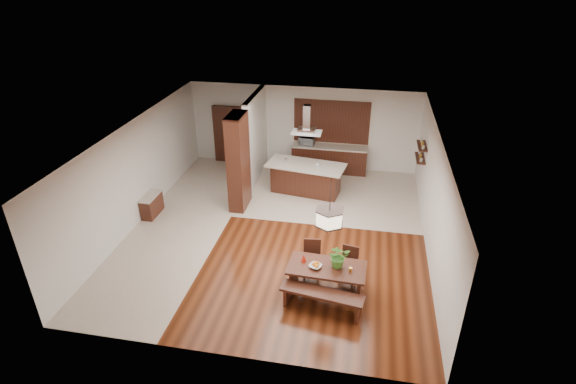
% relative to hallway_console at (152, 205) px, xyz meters
% --- Properties ---
extents(room_shell, '(9.00, 9.04, 2.92)m').
position_rel_hallway_console_xyz_m(room_shell, '(3.81, -0.20, 1.75)').
color(room_shell, '#3D190B').
rests_on(room_shell, ground).
extents(tile_hallway, '(2.50, 9.00, 0.01)m').
position_rel_hallway_console_xyz_m(tile_hallway, '(1.06, -0.20, -0.31)').
color(tile_hallway, beige).
rests_on(tile_hallway, ground).
extents(tile_kitchen, '(5.50, 4.00, 0.01)m').
position_rel_hallway_console_xyz_m(tile_kitchen, '(5.06, 2.30, -0.31)').
color(tile_kitchen, beige).
rests_on(tile_kitchen, ground).
extents(soffit_band, '(8.00, 9.00, 0.02)m').
position_rel_hallway_console_xyz_m(soffit_band, '(3.81, -0.20, 2.57)').
color(soffit_band, '#3F220F').
rests_on(soffit_band, room_shell).
extents(partition_pier, '(0.45, 1.00, 2.90)m').
position_rel_hallway_console_xyz_m(partition_pier, '(2.41, 1.00, 1.14)').
color(partition_pier, black).
rests_on(partition_pier, ground).
extents(partition_stub, '(0.18, 2.40, 2.90)m').
position_rel_hallway_console_xyz_m(partition_stub, '(2.41, 3.10, 1.14)').
color(partition_stub, silver).
rests_on(partition_stub, ground).
extents(hallway_console, '(0.37, 0.88, 0.63)m').
position_rel_hallway_console_xyz_m(hallway_console, '(0.00, 0.00, 0.00)').
color(hallway_console, black).
rests_on(hallway_console, ground).
extents(hallway_doorway, '(1.10, 0.20, 2.10)m').
position_rel_hallway_console_xyz_m(hallway_doorway, '(1.11, 4.20, 0.74)').
color(hallway_doorway, black).
rests_on(hallway_doorway, ground).
extents(rear_counter, '(2.60, 0.62, 0.95)m').
position_rel_hallway_console_xyz_m(rear_counter, '(4.81, 4.00, 0.16)').
color(rear_counter, black).
rests_on(rear_counter, ground).
extents(kitchen_window, '(2.60, 0.08, 1.50)m').
position_rel_hallway_console_xyz_m(kitchen_window, '(4.81, 4.26, 1.44)').
color(kitchen_window, '#A96232').
rests_on(kitchen_window, room_shell).
extents(shelf_lower, '(0.26, 0.90, 0.04)m').
position_rel_hallway_console_xyz_m(shelf_lower, '(7.68, 2.40, 1.08)').
color(shelf_lower, black).
rests_on(shelf_lower, room_shell).
extents(shelf_upper, '(0.26, 0.90, 0.04)m').
position_rel_hallway_console_xyz_m(shelf_upper, '(7.68, 2.40, 1.49)').
color(shelf_upper, black).
rests_on(shelf_upper, room_shell).
extents(dining_table, '(1.75, 0.93, 0.71)m').
position_rel_hallway_console_xyz_m(dining_table, '(5.42, -2.52, 0.21)').
color(dining_table, black).
rests_on(dining_table, ground).
extents(dining_bench, '(1.83, 0.66, 0.50)m').
position_rel_hallway_console_xyz_m(dining_bench, '(5.39, -3.14, -0.06)').
color(dining_bench, black).
rests_on(dining_bench, ground).
extents(dining_chair_left, '(0.45, 0.45, 0.92)m').
position_rel_hallway_console_xyz_m(dining_chair_left, '(5.01, -1.98, 0.14)').
color(dining_chair_left, black).
rests_on(dining_chair_left, ground).
extents(dining_chair_right, '(0.45, 0.45, 0.88)m').
position_rel_hallway_console_xyz_m(dining_chair_right, '(5.87, -2.02, 0.12)').
color(dining_chair_right, black).
rests_on(dining_chair_right, ground).
extents(pendant_lantern, '(0.64, 0.64, 1.31)m').
position_rel_hallway_console_xyz_m(pendant_lantern, '(5.42, -2.52, 1.93)').
color(pendant_lantern, beige).
rests_on(pendant_lantern, room_shell).
extents(foliage_plant, '(0.57, 0.53, 0.53)m').
position_rel_hallway_console_xyz_m(foliage_plant, '(5.66, -2.46, 0.66)').
color(foliage_plant, '#3F7B29').
rests_on(foliage_plant, dining_table).
extents(fruit_bowl, '(0.35, 0.35, 0.07)m').
position_rel_hallway_console_xyz_m(fruit_bowl, '(5.17, -2.60, 0.43)').
color(fruit_bowl, beige).
rests_on(fruit_bowl, dining_table).
extents(napkin_cone, '(0.13, 0.13, 0.19)m').
position_rel_hallway_console_xyz_m(napkin_cone, '(4.88, -2.43, 0.50)').
color(napkin_cone, '#B61C0D').
rests_on(napkin_cone, dining_table).
extents(gold_ornament, '(0.10, 0.10, 0.10)m').
position_rel_hallway_console_xyz_m(gold_ornament, '(5.94, -2.61, 0.45)').
color(gold_ornament, gold).
rests_on(gold_ornament, dining_table).
extents(kitchen_island, '(2.57, 1.43, 1.01)m').
position_rel_hallway_console_xyz_m(kitchen_island, '(4.24, 2.22, 0.20)').
color(kitchen_island, black).
rests_on(kitchen_island, ground).
extents(range_hood, '(0.90, 0.55, 0.87)m').
position_rel_hallway_console_xyz_m(range_hood, '(4.24, 2.23, 2.15)').
color(range_hood, silver).
rests_on(range_hood, room_shell).
extents(island_cup, '(0.15, 0.15, 0.09)m').
position_rel_hallway_console_xyz_m(island_cup, '(4.62, 2.12, 0.74)').
color(island_cup, white).
rests_on(island_cup, kitchen_island).
extents(microwave, '(0.57, 0.43, 0.29)m').
position_rel_hallway_console_xyz_m(microwave, '(4.00, 3.98, 0.78)').
color(microwave, '#B7BABE').
rests_on(microwave, rear_counter).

